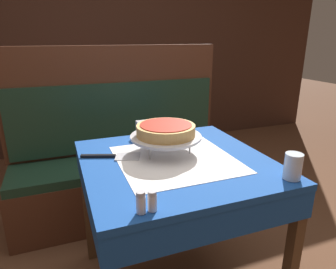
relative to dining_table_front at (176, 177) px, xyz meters
name	(u,v)px	position (x,y,z in m)	size (l,w,h in m)	color
dining_table_front	(176,177)	(0.00, 0.00, 0.00)	(0.86, 0.86, 0.76)	#194799
dining_table_rear	(82,106)	(-0.27, 1.80, 0.00)	(0.77, 0.77, 0.76)	red
booth_bench	(123,168)	(-0.08, 0.85, -0.30)	(1.60, 0.46, 1.25)	#4C2819
back_wall_panel	(97,46)	(0.00, 2.34, 0.54)	(6.00, 0.04, 2.40)	#3D2319
pizza_pan_stand	(166,137)	(-0.01, 0.10, 0.18)	(0.35, 0.35, 0.09)	#ADADB2
deep_dish_pizza	(166,130)	(-0.01, 0.10, 0.21)	(0.29, 0.29, 0.06)	tan
pizza_server	(114,156)	(-0.27, 0.13, 0.10)	(0.29, 0.15, 0.01)	#BCBCC1
water_glass_near	(293,166)	(0.37, -0.36, 0.15)	(0.07, 0.07, 0.11)	silver
salt_shaker	(141,202)	(-0.28, -0.38, 0.14)	(0.03, 0.03, 0.08)	silver
pepper_shaker	(152,201)	(-0.24, -0.38, 0.13)	(0.03, 0.03, 0.07)	silver
napkin_holder	(145,128)	(-0.04, 0.39, 0.14)	(0.10, 0.05, 0.09)	#B2B2B7
condiment_caddy	(87,90)	(-0.21, 1.80, 0.15)	(0.14, 0.14, 0.18)	black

